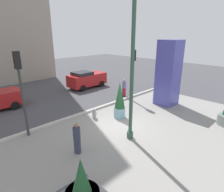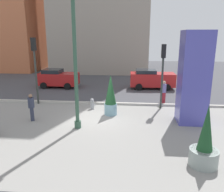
{
  "view_description": "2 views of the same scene",
  "coord_description": "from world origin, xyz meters",
  "views": [
    {
      "loc": [
        -8.11,
        -7.63,
        5.69
      ],
      "look_at": [
        0.62,
        1.33,
        1.55
      ],
      "focal_mm": 30.41,
      "sensor_mm": 36.0,
      "label": 1
    },
    {
      "loc": [
        2.28,
        -13.11,
        4.95
      ],
      "look_at": [
        1.0,
        0.72,
        1.29
      ],
      "focal_mm": 36.77,
      "sensor_mm": 36.0,
      "label": 2
    }
  ],
  "objects": [
    {
      "name": "potted_plant_by_pillar",
      "position": [
        0.9,
        0.85,
        1.24
      ],
      "size": [
        0.8,
        0.8,
        2.6
      ],
      "color": "#7AA8B7",
      "rests_on": "ground_plane"
    },
    {
      "name": "lamp_post",
      "position": [
        -0.7,
        -1.49,
        3.75
      ],
      "size": [
        0.44,
        0.44,
        7.67
      ],
      "color": "#335642",
      "rests_on": "ground_plane"
    },
    {
      "name": "potted_plant_near_left",
      "position": [
        -5.31,
        -3.31,
        0.66
      ],
      "size": [
        1.26,
        1.26,
        1.93
      ],
      "color": "#2D2D33",
      "rests_on": "ground_plane"
    },
    {
      "name": "curb_strip",
      "position": [
        0.0,
        3.12,
        0.08
      ],
      "size": [
        18.0,
        0.24,
        0.16
      ],
      "primitive_type": "cube",
      "color": "#B7B2A8",
      "rests_on": "ground_plane"
    },
    {
      "name": "pedestrian_on_sidewalk",
      "position": [
        -3.68,
        -0.64,
        0.92
      ],
      "size": [
        0.49,
        0.49,
        1.65
      ],
      "color": "#33384C",
      "rests_on": "ground_plane"
    },
    {
      "name": "plaza_pavement",
      "position": [
        0.0,
        -2.0,
        0.0
      ],
      "size": [
        18.0,
        10.0,
        0.02
      ],
      "primitive_type": "cube",
      "color": "gray",
      "rests_on": "ground_plane"
    },
    {
      "name": "traffic_light_corner",
      "position": [
        -4.76,
        2.83,
        3.24
      ],
      "size": [
        0.28,
        0.42,
        4.83
      ],
      "color": "#333833",
      "rests_on": "ground_plane"
    },
    {
      "name": "ground_plane",
      "position": [
        0.0,
        4.0,
        0.0
      ],
      "size": [
        60.0,
        60.0,
        0.0
      ],
      "primitive_type": "plane",
      "color": "#47474C"
    },
    {
      "name": "art_pillar_blue",
      "position": [
        5.7,
        0.01,
        2.62
      ],
      "size": [
        1.55,
        1.55,
        5.25
      ],
      "primitive_type": "cube",
      "color": "#4C4CAD",
      "rests_on": "ground_plane"
    },
    {
      "name": "car_intersection",
      "position": [
        4.08,
        8.86,
        0.93
      ],
      "size": [
        4.23,
        2.16,
        1.81
      ],
      "color": "red",
      "rests_on": "ground_plane"
    },
    {
      "name": "traffic_light_far_side",
      "position": [
        4.26,
        2.53,
        2.99
      ],
      "size": [
        0.28,
        0.42,
        4.42
      ],
      "color": "#333833",
      "rests_on": "ground_plane"
    },
    {
      "name": "fire_hydrant",
      "position": [
        -0.5,
        1.95,
        0.37
      ],
      "size": [
        0.36,
        0.26,
        0.75
      ],
      "color": "#99999E",
      "rests_on": "ground_plane"
    },
    {
      "name": "pedestrian_by_curb",
      "position": [
        4.59,
        3.79,
        0.96
      ],
      "size": [
        0.48,
        0.48,
        1.72
      ],
      "color": "maroon",
      "rests_on": "ground_plane"
    }
  ]
}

